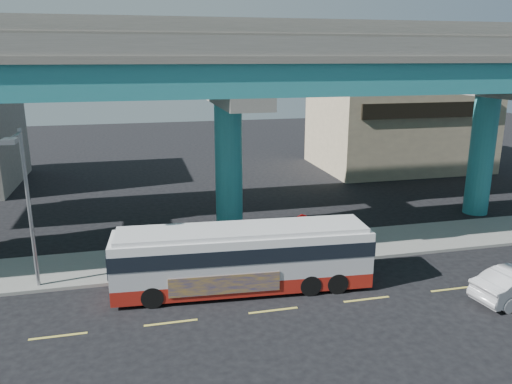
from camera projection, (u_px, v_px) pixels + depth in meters
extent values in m
plane|color=black|center=(271.00, 307.00, 19.95)|extent=(120.00, 120.00, 0.00)
cube|color=gray|center=(243.00, 254.00, 25.09)|extent=(70.00, 4.00, 0.15)
cube|color=#D8C64C|center=(58.00, 336.00, 17.86)|extent=(2.00, 0.12, 0.01)
cube|color=#D8C64C|center=(171.00, 323.00, 18.76)|extent=(2.00, 0.12, 0.01)
cube|color=#D8C64C|center=(273.00, 310.00, 19.67)|extent=(2.00, 0.12, 0.01)
cube|color=#D8C64C|center=(367.00, 299.00, 20.57)|extent=(2.00, 0.12, 0.01)
cube|color=#D8C64C|center=(452.00, 289.00, 21.48)|extent=(2.00, 0.12, 0.01)
cylinder|color=teal|center=(229.00, 169.00, 27.42)|extent=(1.50, 1.50, 7.40)
cube|color=gray|center=(228.00, 95.00, 26.37)|extent=(2.00, 12.00, 0.60)
cube|color=gray|center=(217.00, 76.00, 29.42)|extent=(1.80, 5.00, 1.20)
cylinder|color=teal|center=(481.00, 156.00, 31.04)|extent=(1.50, 1.50, 7.40)
cube|color=gray|center=(489.00, 91.00, 29.99)|extent=(2.00, 12.00, 0.60)
cube|color=gray|center=(455.00, 73.00, 33.04)|extent=(1.80, 5.00, 1.20)
cube|color=teal|center=(241.00, 79.00, 22.83)|extent=(52.00, 5.00, 1.40)
cube|color=gray|center=(241.00, 60.00, 22.60)|extent=(52.00, 5.40, 0.30)
cube|color=gray|center=(254.00, 46.00, 20.11)|extent=(52.00, 0.25, 0.80)
cube|color=gray|center=(231.00, 48.00, 24.80)|extent=(52.00, 0.25, 0.80)
cube|color=teal|center=(216.00, 53.00, 29.08)|extent=(52.00, 5.00, 1.40)
cube|color=gray|center=(216.00, 38.00, 28.85)|extent=(52.00, 5.40, 0.30)
cube|color=gray|center=(223.00, 25.00, 26.37)|extent=(52.00, 0.25, 0.80)
cube|color=gray|center=(209.00, 30.00, 31.06)|extent=(52.00, 0.25, 0.80)
cube|color=tan|center=(398.00, 128.00, 44.68)|extent=(14.00, 10.00, 7.00)
cube|color=black|center=(432.00, 110.00, 39.35)|extent=(12.00, 0.25, 1.20)
cube|color=maroon|center=(243.00, 278.00, 21.37)|extent=(10.94, 3.05, 0.63)
cube|color=silver|center=(243.00, 257.00, 21.11)|extent=(10.94, 3.05, 1.35)
cube|color=black|center=(243.00, 247.00, 20.99)|extent=(11.00, 3.10, 0.63)
cube|color=silver|center=(243.00, 236.00, 20.86)|extent=(10.94, 3.05, 0.36)
cube|color=silver|center=(243.00, 230.00, 20.79)|extent=(10.52, 2.77, 0.18)
cube|color=black|center=(365.00, 242.00, 21.90)|extent=(0.20, 2.05, 1.08)
cube|color=black|center=(110.00, 258.00, 20.16)|extent=(0.20, 2.05, 1.08)
cube|color=navy|center=(225.00, 285.00, 20.03)|extent=(4.49, 0.37, 0.81)
cylinder|color=black|center=(152.00, 297.00, 19.79)|extent=(0.92, 0.33, 0.90)
cylinder|color=black|center=(154.00, 275.00, 21.77)|extent=(0.92, 0.33, 0.90)
cylinder|color=black|center=(310.00, 285.00, 20.83)|extent=(0.92, 0.33, 0.90)
cylinder|color=black|center=(298.00, 265.00, 22.80)|extent=(0.92, 0.33, 0.90)
cylinder|color=black|center=(337.00, 283.00, 21.02)|extent=(0.92, 0.33, 0.90)
cylinder|color=black|center=(323.00, 264.00, 22.99)|extent=(0.92, 0.33, 0.90)
cylinder|color=gray|center=(30.00, 210.00, 20.66)|extent=(0.16, 0.16, 6.80)
cylinder|color=gray|center=(15.00, 136.00, 18.95)|extent=(0.12, 1.84, 0.12)
cube|color=gray|center=(9.00, 141.00, 18.10)|extent=(0.50, 0.70, 0.18)
cylinder|color=gray|center=(301.00, 239.00, 24.19)|extent=(0.06, 0.06, 1.96)
cylinder|color=#B20A0A|center=(302.00, 221.00, 23.92)|extent=(0.68, 0.07, 0.68)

